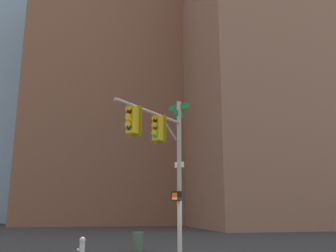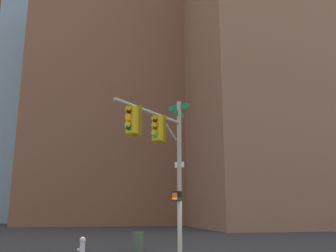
# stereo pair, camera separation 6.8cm
# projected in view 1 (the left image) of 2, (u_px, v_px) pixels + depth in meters

# --- Properties ---
(signal_pole_assembly) EXTENTS (3.43, 3.51, 6.73)m
(signal_pole_assembly) POSITION_uv_depth(u_px,v_px,m) (161.00, 147.00, 14.87)
(signal_pole_assembly) COLOR #9E998C
(signal_pole_assembly) RESTS_ON ground_plane
(fire_hydrant) EXTENTS (0.34, 0.26, 0.87)m
(fire_hydrant) POSITION_uv_depth(u_px,v_px,m) (82.00, 247.00, 15.60)
(fire_hydrant) COLOR #B2B2B7
(fire_hydrant) RESTS_ON ground_plane
(litter_bin) EXTENTS (0.56, 0.56, 0.95)m
(litter_bin) POSITION_uv_depth(u_px,v_px,m) (138.00, 242.00, 17.88)
(litter_bin) COLOR #384738
(litter_bin) RESTS_ON ground_plane
(building_brick_nearside) EXTENTS (22.23, 17.35, 43.75)m
(building_brick_nearside) POSITION_uv_depth(u_px,v_px,m) (278.00, 53.00, 47.94)
(building_brick_nearside) COLOR #845B47
(building_brick_nearside) RESTS_ON ground_plane
(building_brick_midblock) EXTENTS (22.17, 15.12, 36.86)m
(building_brick_midblock) POSITION_uv_depth(u_px,v_px,m) (106.00, 100.00, 56.30)
(building_brick_midblock) COLOR brown
(building_brick_midblock) RESTS_ON ground_plane
(building_glass_tower) EXTENTS (22.31, 23.51, 64.91)m
(building_glass_tower) POSITION_uv_depth(u_px,v_px,m) (70.00, 56.00, 74.78)
(building_glass_tower) COLOR #7A99B2
(building_glass_tower) RESTS_ON ground_plane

